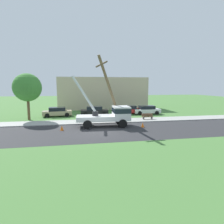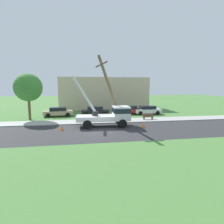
{
  "view_description": "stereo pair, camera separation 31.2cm",
  "coord_description": "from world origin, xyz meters",
  "px_view_note": "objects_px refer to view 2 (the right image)",
  "views": [
    {
      "loc": [
        -2.21,
        -19.72,
        4.82
      ],
      "look_at": [
        2.06,
        3.06,
        1.61
      ],
      "focal_mm": 31.03,
      "sensor_mm": 36.0,
      "label": 1
    },
    {
      "loc": [
        -1.9,
        -19.77,
        4.82
      ],
      "look_at": [
        2.06,
        3.06,
        1.61
      ],
      "focal_mm": 31.03,
      "sensor_mm": 36.0,
      "label": 2
    }
  ],
  "objects_px": {
    "parked_sedan_white": "(148,110)",
    "park_bench": "(148,117)",
    "utility_truck": "(110,114)",
    "traffic_cone_ahead": "(143,125)",
    "parked_sedan_black": "(95,111)",
    "traffic_cone_behind": "(62,128)",
    "parked_sedan_tan": "(58,112)",
    "parked_sedan_red": "(129,110)",
    "leaning_utility_pole": "(110,90)",
    "roadside_tree_near": "(28,88)"
  },
  "relations": [
    {
      "from": "roadside_tree_near",
      "to": "leaning_utility_pole",
      "type": "bearing_deg",
      "value": -26.38
    },
    {
      "from": "traffic_cone_behind",
      "to": "parked_sedan_red",
      "type": "xyz_separation_m",
      "value": [
        10.24,
        10.41,
        0.43
      ]
    },
    {
      "from": "park_bench",
      "to": "roadside_tree_near",
      "type": "xyz_separation_m",
      "value": [
        -16.38,
        3.17,
        4.04
      ]
    },
    {
      "from": "traffic_cone_ahead",
      "to": "traffic_cone_behind",
      "type": "height_order",
      "value": "same"
    },
    {
      "from": "utility_truck",
      "to": "traffic_cone_behind",
      "type": "height_order",
      "value": "utility_truck"
    },
    {
      "from": "parked_sedan_tan",
      "to": "parked_sedan_red",
      "type": "distance_m",
      "value": 11.59
    },
    {
      "from": "parked_sedan_red",
      "to": "traffic_cone_ahead",
      "type": "bearing_deg",
      "value": -96.21
    },
    {
      "from": "traffic_cone_ahead",
      "to": "parked_sedan_tan",
      "type": "distance_m",
      "value": 14.48
    },
    {
      "from": "parked_sedan_white",
      "to": "roadside_tree_near",
      "type": "distance_m",
      "value": 18.77
    },
    {
      "from": "traffic_cone_ahead",
      "to": "parked_sedan_white",
      "type": "bearing_deg",
      "value": 66.91
    },
    {
      "from": "parked_sedan_tan",
      "to": "leaning_utility_pole",
      "type": "bearing_deg",
      "value": -47.5
    },
    {
      "from": "leaning_utility_pole",
      "to": "traffic_cone_ahead",
      "type": "relative_size",
      "value": 14.91
    },
    {
      "from": "parked_sedan_red",
      "to": "roadside_tree_near",
      "type": "bearing_deg",
      "value": -169.54
    },
    {
      "from": "parked_sedan_red",
      "to": "parked_sedan_white",
      "type": "bearing_deg",
      "value": -13.22
    },
    {
      "from": "traffic_cone_behind",
      "to": "parked_sedan_tan",
      "type": "relative_size",
      "value": 0.12
    },
    {
      "from": "utility_truck",
      "to": "roadside_tree_near",
      "type": "distance_m",
      "value": 12.67
    },
    {
      "from": "parked_sedan_tan",
      "to": "roadside_tree_near",
      "type": "relative_size",
      "value": 0.7
    },
    {
      "from": "parked_sedan_tan",
      "to": "parked_sedan_black",
      "type": "xyz_separation_m",
      "value": [
        5.83,
        0.28,
        0.0
      ]
    },
    {
      "from": "traffic_cone_ahead",
      "to": "parked_sedan_black",
      "type": "relative_size",
      "value": 0.12
    },
    {
      "from": "traffic_cone_ahead",
      "to": "parked_sedan_tan",
      "type": "bearing_deg",
      "value": 136.17
    },
    {
      "from": "traffic_cone_behind",
      "to": "parked_sedan_black",
      "type": "bearing_deg",
      "value": 66.37
    },
    {
      "from": "leaning_utility_pole",
      "to": "parked_sedan_white",
      "type": "distance_m",
      "value": 11.16
    },
    {
      "from": "parked_sedan_black",
      "to": "traffic_cone_ahead",
      "type": "bearing_deg",
      "value": -65.86
    },
    {
      "from": "utility_truck",
      "to": "parked_sedan_tan",
      "type": "xyz_separation_m",
      "value": [
        -6.85,
        8.74,
        -0.7
      ]
    },
    {
      "from": "utility_truck",
      "to": "parked_sedan_white",
      "type": "xyz_separation_m",
      "value": [
        7.75,
        8.47,
        -0.7
      ]
    },
    {
      "from": "parked_sedan_tan",
      "to": "parked_sedan_black",
      "type": "relative_size",
      "value": 1.0
    },
    {
      "from": "traffic_cone_ahead",
      "to": "parked_sedan_black",
      "type": "bearing_deg",
      "value": 114.14
    },
    {
      "from": "utility_truck",
      "to": "parked_sedan_white",
      "type": "relative_size",
      "value": 1.52
    },
    {
      "from": "roadside_tree_near",
      "to": "utility_truck",
      "type": "bearing_deg",
      "value": -31.19
    },
    {
      "from": "leaning_utility_pole",
      "to": "traffic_cone_ahead",
      "type": "distance_m",
      "value": 5.74
    },
    {
      "from": "parked_sedan_black",
      "to": "parked_sedan_red",
      "type": "height_order",
      "value": "same"
    },
    {
      "from": "parked_sedan_red",
      "to": "utility_truck",
      "type": "bearing_deg",
      "value": -117.26
    },
    {
      "from": "leaning_utility_pole",
      "to": "parked_sedan_red",
      "type": "relative_size",
      "value": 1.87
    },
    {
      "from": "parked_sedan_tan",
      "to": "traffic_cone_ahead",
      "type": "bearing_deg",
      "value": -43.83
    },
    {
      "from": "parked_sedan_white",
      "to": "park_bench",
      "type": "distance_m",
      "value": 5.61
    },
    {
      "from": "traffic_cone_behind",
      "to": "parked_sedan_red",
      "type": "distance_m",
      "value": 14.61
    },
    {
      "from": "leaning_utility_pole",
      "to": "parked_sedan_white",
      "type": "relative_size",
      "value": 1.87
    },
    {
      "from": "leaning_utility_pole",
      "to": "parked_sedan_tan",
      "type": "relative_size",
      "value": 1.85
    },
    {
      "from": "park_bench",
      "to": "roadside_tree_near",
      "type": "relative_size",
      "value": 0.25
    },
    {
      "from": "parked_sedan_tan",
      "to": "park_bench",
      "type": "height_order",
      "value": "parked_sedan_tan"
    },
    {
      "from": "leaning_utility_pole",
      "to": "roadside_tree_near",
      "type": "bearing_deg",
      "value": 153.62
    },
    {
      "from": "traffic_cone_behind",
      "to": "traffic_cone_ahead",
      "type": "bearing_deg",
      "value": -0.29
    },
    {
      "from": "parked_sedan_tan",
      "to": "parked_sedan_white",
      "type": "height_order",
      "value": "same"
    },
    {
      "from": "parked_sedan_black",
      "to": "parked_sedan_red",
      "type": "xyz_separation_m",
      "value": [
        5.75,
        0.16,
        0.0
      ]
    },
    {
      "from": "parked_sedan_red",
      "to": "roadside_tree_near",
      "type": "relative_size",
      "value": 0.69
    },
    {
      "from": "traffic_cone_ahead",
      "to": "parked_sedan_red",
      "type": "relative_size",
      "value": 0.13
    },
    {
      "from": "parked_sedan_black",
      "to": "park_bench",
      "type": "xyz_separation_m",
      "value": [
        6.89,
        -5.83,
        -0.25
      ]
    },
    {
      "from": "park_bench",
      "to": "roadside_tree_near",
      "type": "bearing_deg",
      "value": 169.03
    },
    {
      "from": "leaning_utility_pole",
      "to": "roadside_tree_near",
      "type": "xyz_separation_m",
      "value": [
        -10.7,
        5.3,
        0.25
      ]
    },
    {
      "from": "parked_sedan_white",
      "to": "park_bench",
      "type": "relative_size",
      "value": 2.79
    }
  ]
}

